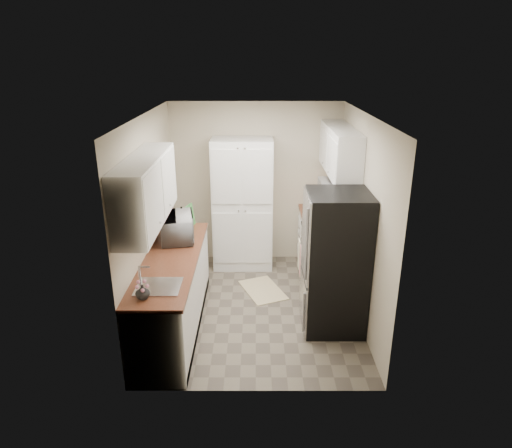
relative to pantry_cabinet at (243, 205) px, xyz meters
name	(u,v)px	position (x,y,z in m)	size (l,w,h in m)	color
ground	(256,307)	(0.20, -1.32, -1.00)	(3.20, 3.20, 0.00)	#665B4C
room_shell	(254,189)	(0.18, -1.32, 0.63)	(2.64, 3.24, 2.52)	beige
pantry_cabinet	(243,205)	(0.00, 0.00, 0.00)	(0.90, 0.55, 2.00)	white
base_cabinet_left	(174,294)	(-0.79, -1.75, -0.56)	(0.60, 2.30, 0.88)	white
countertop_left	(171,259)	(-0.79, -1.75, -0.10)	(0.63, 2.33, 0.04)	brown
base_cabinet_right	(320,242)	(1.19, -0.12, -0.56)	(0.60, 0.80, 0.88)	white
countertop_right	(322,214)	(1.19, -0.12, -0.10)	(0.63, 0.83, 0.04)	brown
electric_range	(327,262)	(1.17, -0.93, -0.52)	(0.71, 0.78, 1.13)	#B7B7BC
refrigerator	(336,262)	(1.14, -1.73, -0.15)	(0.70, 0.72, 1.70)	#B7B7BC
microwave	(177,228)	(-0.80, -1.19, 0.08)	(0.59, 0.40, 0.33)	silver
wine_bottle	(182,220)	(-0.78, -0.91, 0.08)	(0.08, 0.08, 0.31)	black
flower_vase	(143,292)	(-0.90, -2.69, -0.01)	(0.14, 0.14, 0.15)	beige
cutting_board	(190,216)	(-0.70, -0.72, 0.07)	(0.02, 0.24, 0.30)	#368337
toaster_oven	(324,205)	(1.22, -0.13, 0.03)	(0.31, 0.39, 0.23)	silver
fruit_basket	(326,193)	(1.24, -0.11, 0.21)	(0.30, 0.30, 0.12)	orange
kitchen_mat	(263,290)	(0.30, -0.86, -0.99)	(0.47, 0.75, 0.01)	beige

